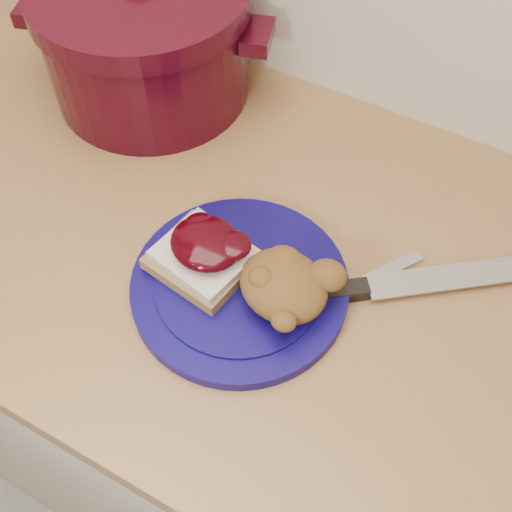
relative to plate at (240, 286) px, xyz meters
The scene contains 8 objects.
base_cabinet 0.49m from the plate, 131.49° to the left, with size 4.00×0.60×0.86m, color beige.
plate is the anchor object (origin of this frame).
sandwich 0.06m from the plate, behind, with size 0.12×0.11×0.05m.
stuffing_mound 0.06m from the plate, ahead, with size 0.10×0.09×0.05m, color brown.
chef_knife 0.13m from the plate, 26.54° to the left, with size 0.26×0.21×0.02m.
butter_knife 0.13m from the plate, 29.62° to the left, with size 0.19×0.01×0.00m, color silver.
dutch_oven 0.38m from the plate, 139.44° to the left, with size 0.36×0.36×0.18m.
pepper_grinder 0.44m from the plate, 149.67° to the left, with size 0.07×0.07×0.12m.
Camera 1 is at (0.26, 1.11, 1.52)m, focal length 45.00 mm.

